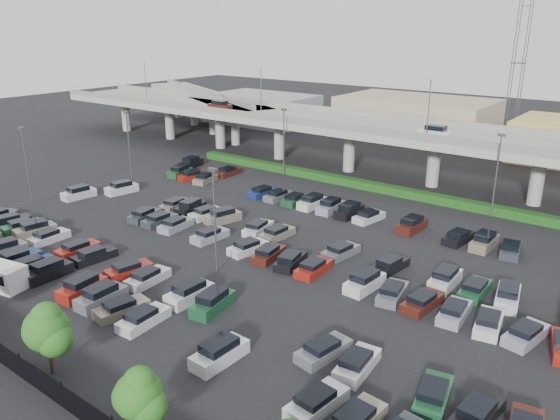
# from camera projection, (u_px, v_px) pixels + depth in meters

# --- Properties ---
(ground) EXTENTS (280.00, 280.00, 0.00)m
(ground) POSITION_uv_depth(u_px,v_px,m) (269.00, 246.00, 58.43)
(ground) COLOR black
(overpass) EXTENTS (150.00, 13.00, 15.80)m
(overpass) POSITION_uv_depth(u_px,v_px,m) (402.00, 135.00, 80.30)
(overpass) COLOR gray
(overpass) RESTS_ON ground
(on_ramp) EXTENTS (50.93, 30.13, 8.80)m
(on_ramp) POSITION_uv_depth(u_px,v_px,m) (204.00, 99.00, 118.34)
(on_ramp) COLOR gray
(on_ramp) RESTS_ON ground
(hedge) EXTENTS (66.00, 1.60, 1.10)m
(hedge) POSITION_uv_depth(u_px,v_px,m) (378.00, 188.00, 77.04)
(hedge) COLOR #143D12
(hedge) RESTS_ON ground
(fence) EXTENTS (70.00, 0.10, 2.00)m
(fence) POSITION_uv_depth(u_px,v_px,m) (13.00, 361.00, 37.12)
(fence) COLOR black
(fence) RESTS_ON ground
(tree_row) EXTENTS (65.07, 3.66, 5.94)m
(tree_row) POSITION_uv_depth(u_px,v_px,m) (33.00, 322.00, 36.94)
(tree_row) COLOR #332316
(tree_row) RESTS_ON ground
(parked_cars) EXTENTS (63.20, 41.63, 1.67)m
(parked_cars) POSITION_uv_depth(u_px,v_px,m) (244.00, 250.00, 55.82)
(parked_cars) COLOR #585C60
(parked_cars) RESTS_ON ground
(light_poles) EXTENTS (66.90, 48.38, 10.30)m
(light_poles) POSITION_uv_depth(u_px,v_px,m) (250.00, 180.00, 60.25)
(light_poles) COLOR #49494E
(light_poles) RESTS_ON ground
(distant_buildings) EXTENTS (138.00, 24.00, 9.00)m
(distant_buildings) POSITION_uv_depth(u_px,v_px,m) (540.00, 135.00, 96.58)
(distant_buildings) COLOR gray
(distant_buildings) RESTS_ON ground
(comm_tower) EXTENTS (2.40, 2.40, 30.00)m
(comm_tower) POSITION_uv_depth(u_px,v_px,m) (519.00, 60.00, 106.63)
(comm_tower) COLOR #49494E
(comm_tower) RESTS_ON ground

